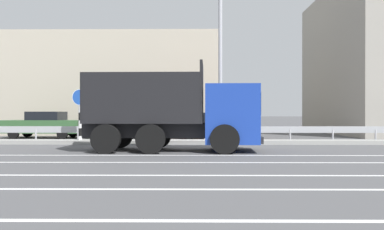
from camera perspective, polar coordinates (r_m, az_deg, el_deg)
ground_plane at (r=18.58m, az=1.83°, el=-4.16°), size 320.00×320.00×0.00m
lane_strip_0 at (r=15.22m, az=-3.05°, el=-5.13°), size 54.46×0.16×0.01m
lane_strip_1 at (r=13.06m, az=-3.67°, el=-6.03°), size 54.46×0.16×0.01m
lane_strip_2 at (r=10.43m, az=-4.79°, el=-7.63°), size 54.46×0.16×0.01m
lane_strip_3 at (r=8.58m, az=-6.00°, el=-9.35°), size 54.46×0.16×0.01m
lane_strip_4 at (r=6.20m, az=-8.70°, el=-13.11°), size 54.46×0.16×0.01m
median_island at (r=20.77m, az=1.71°, el=-3.44°), size 29.95×1.10×0.18m
median_guardrail at (r=21.89m, az=1.66°, el=-1.99°), size 54.46×0.09×0.78m
dump_truck at (r=16.90m, az=0.27°, el=-0.32°), size 6.59×2.94×3.30m
median_road_sign at (r=21.43m, az=-14.01°, el=0.05°), size 0.77×0.16×2.55m
street_lamp_1 at (r=20.68m, az=3.63°, el=9.68°), size 0.71×2.18×8.68m
parked_car_2 at (r=26.86m, az=-18.20°, el=-1.17°), size 4.53×2.16×1.50m
parked_car_3 at (r=25.73m, az=-8.11°, el=-1.28°), size 4.16×2.22×1.43m
parked_car_4 at (r=25.09m, az=3.01°, el=-1.35°), size 4.56×1.88×1.45m
background_building_0 at (r=35.62m, az=-13.30°, el=3.31°), size 20.20×13.38×6.65m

